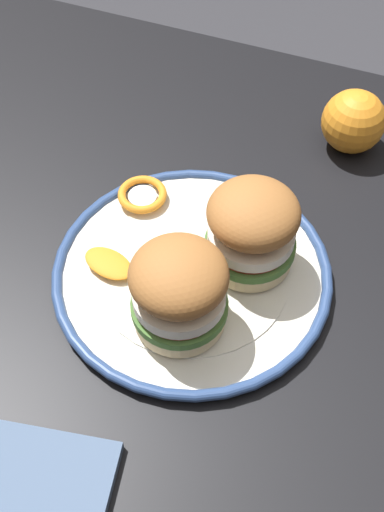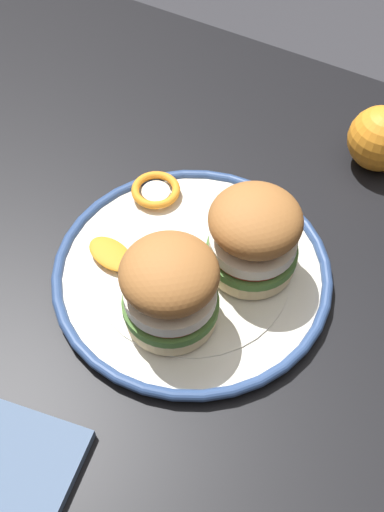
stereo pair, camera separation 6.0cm
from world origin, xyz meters
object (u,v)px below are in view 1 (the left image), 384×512
Objects in this scene: dining_table at (192,365)px; dinner_plate at (192,273)px; sandwich_half_left at (252,228)px; whole_orange at (353,121)px; sandwich_half_right at (179,290)px.

dinner_plate reaches higher than dining_table.
sandwich_half_left is (0.03, 0.09, 0.16)m from dining_table.
dining_table is 15.65× the size of whole_orange.
sandwich_half_left is at bearing 34.69° from dinner_plate.
sandwich_half_left is at bearing 71.62° from dining_table.
sandwich_half_left reaches higher than dining_table.
sandwich_half_left reaches higher than dinner_plate.
dining_table is 0.36m from whole_orange.
sandwich_half_left is 0.95× the size of sandwich_half_right.
dinner_plate is at bearing -145.31° from sandwich_half_left.
sandwich_half_right is at bearing -80.02° from dinner_plate.
sandwich_half_left and sandwich_half_right have the same top height.
dining_table is 0.12m from dinner_plate.
sandwich_half_right is 0.35m from whole_orange.
whole_orange is at bearing 75.89° from sandwich_half_left.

